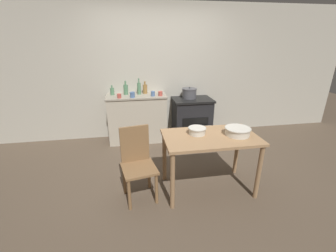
{
  "coord_description": "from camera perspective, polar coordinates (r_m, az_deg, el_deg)",
  "views": [
    {
      "loc": [
        -0.57,
        -2.88,
        1.89
      ],
      "look_at": [
        0.0,
        0.42,
        0.59
      ],
      "focal_mm": 24.0,
      "sensor_mm": 36.0,
      "label": 1
    }
  ],
  "objects": [
    {
      "name": "ground_plane",
      "position": [
        3.5,
        1.21,
        -11.63
      ],
      "size": [
        14.0,
        14.0,
        0.0
      ],
      "primitive_type": "plane",
      "color": "brown"
    },
    {
      "name": "wall_back",
      "position": [
        4.55,
        -2.57,
        13.31
      ],
      "size": [
        8.0,
        0.07,
        2.55
      ],
      "color": "#B2AD9E",
      "rests_on": "ground_plane"
    },
    {
      "name": "counter_cabinet",
      "position": [
        4.42,
        -7.78,
        2.02
      ],
      "size": [
        1.12,
        0.53,
        0.91
      ],
      "color": "#B2A893",
      "rests_on": "ground_plane"
    },
    {
      "name": "stove",
      "position": [
        4.58,
        6.02,
        2.07
      ],
      "size": [
        0.77,
        0.58,
        0.8
      ],
      "color": "black",
      "rests_on": "ground_plane"
    },
    {
      "name": "work_table",
      "position": [
        2.89,
        10.64,
        -4.52
      ],
      "size": [
        1.17,
        0.69,
        0.77
      ],
      "color": "#A87F56",
      "rests_on": "ground_plane"
    },
    {
      "name": "chair",
      "position": [
        2.83,
        -7.75,
        -8.98
      ],
      "size": [
        0.47,
        0.47,
        0.91
      ],
      "rotation": [
        0.0,
        0.0,
        0.18
      ],
      "color": "olive",
      "rests_on": "ground_plane"
    },
    {
      "name": "flour_sack",
      "position": [
        4.32,
        9.46,
        -2.56
      ],
      "size": [
        0.25,
        0.18,
        0.36
      ],
      "primitive_type": "cube",
      "color": "beige",
      "rests_on": "ground_plane"
    },
    {
      "name": "stock_pot",
      "position": [
        4.49,
        5.43,
        8.29
      ],
      "size": [
        0.29,
        0.29,
        0.22
      ],
      "color": "#4C4C51",
      "rests_on": "stove"
    },
    {
      "name": "mixing_bowl_large",
      "position": [
        2.94,
        17.26,
        -1.22
      ],
      "size": [
        0.32,
        0.32,
        0.09
      ],
      "color": "silver",
      "rests_on": "work_table"
    },
    {
      "name": "mixing_bowl_small",
      "position": [
        2.86,
        7.4,
        -1.13
      ],
      "size": [
        0.23,
        0.23,
        0.09
      ],
      "color": "silver",
      "rests_on": "work_table"
    },
    {
      "name": "bottle_far_left",
      "position": [
        4.39,
        -13.99,
        8.56
      ],
      "size": [
        0.07,
        0.07,
        0.18
      ],
      "color": "#517F5B",
      "rests_on": "counter_cabinet"
    },
    {
      "name": "bottle_left",
      "position": [
        4.34,
        -7.36,
        9.49
      ],
      "size": [
        0.07,
        0.07,
        0.3
      ],
      "color": "#517F5B",
      "rests_on": "counter_cabinet"
    },
    {
      "name": "bottle_mid_left",
      "position": [
        4.4,
        -5.85,
        9.38
      ],
      "size": [
        0.08,
        0.08,
        0.23
      ],
      "color": "olive",
      "rests_on": "counter_cabinet"
    },
    {
      "name": "bottle_center_left",
      "position": [
        4.36,
        -10.67,
        9.14
      ],
      "size": [
        0.08,
        0.08,
        0.26
      ],
      "color": "#517F5B",
      "rests_on": "counter_cabinet"
    },
    {
      "name": "cup_center",
      "position": [
        4.19,
        -3.85,
        8.21
      ],
      "size": [
        0.07,
        0.07,
        0.09
      ],
      "primitive_type": "cylinder",
      "color": "#4C6B99",
      "rests_on": "counter_cabinet"
    },
    {
      "name": "cup_center_right",
      "position": [
        4.12,
        -9.03,
        7.85
      ],
      "size": [
        0.09,
        0.09,
        0.1
      ],
      "primitive_type": "cylinder",
      "color": "#4C6B99",
      "rests_on": "counter_cabinet"
    },
    {
      "name": "cup_mid_right",
      "position": [
        4.2,
        -1.95,
        8.25
      ],
      "size": [
        0.08,
        0.08,
        0.08
      ],
      "primitive_type": "cylinder",
      "color": "#B74C42",
      "rests_on": "counter_cabinet"
    },
    {
      "name": "cup_right",
      "position": [
        4.12,
        -12.3,
        7.47
      ],
      "size": [
        0.07,
        0.07,
        0.08
      ],
      "primitive_type": "cylinder",
      "color": "#B74C42",
      "rests_on": "counter_cabinet"
    }
  ]
}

